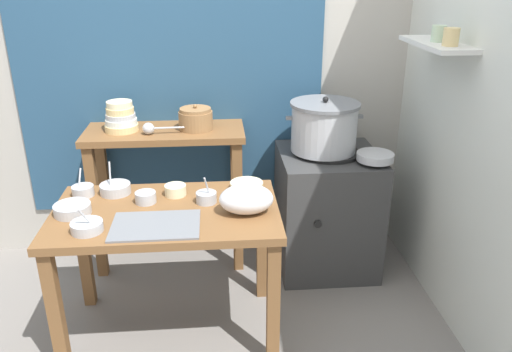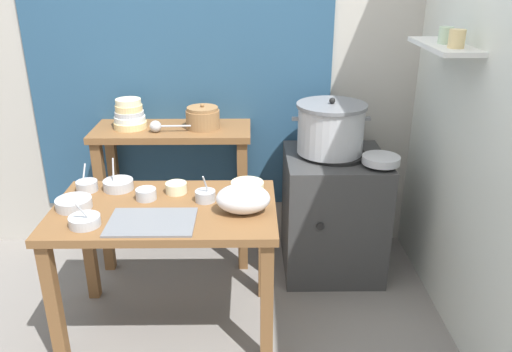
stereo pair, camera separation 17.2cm
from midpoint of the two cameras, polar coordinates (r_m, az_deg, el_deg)
The scene contains 21 objects.
ground_plane at distance 2.83m, azimuth -8.11°, elevation -17.75°, with size 9.00×9.00×0.00m, color gray.
wall_back at distance 3.30m, azimuth -6.95°, elevation 13.33°, with size 4.40×0.12×2.60m.
wall_right at distance 2.70m, azimuth 22.02°, elevation 9.79°, with size 0.30×3.20×2.60m.
prep_table at distance 2.59m, azimuth -11.80°, elevation -5.94°, with size 1.10×0.66×0.72m.
back_shelf_table at distance 3.23m, azimuth -11.45°, elevation 1.32°, with size 0.96×0.40×0.90m.
stove_block at distance 3.26m, azimuth 6.40°, elevation -3.82°, with size 0.60×0.61×0.78m.
steamer_pot at distance 3.07m, azimuth 6.03°, elevation 5.50°, with size 0.46×0.41×0.33m.
clay_pot at distance 3.12m, azimuth -8.42°, elevation 6.32°, with size 0.20×0.20×0.15m.
bowl_stack_enamel at distance 3.18m, azimuth -16.40°, elevation 6.25°, with size 0.20×0.20×0.18m.
ladle at distance 3.08m, azimuth -13.31°, elevation 5.17°, with size 0.28×0.07×0.07m.
serving_tray at distance 2.39m, azimuth -13.20°, elevation -5.44°, with size 0.40×0.28×0.01m, color slate.
plastic_bag at distance 2.43m, azimuth -3.13°, elevation -2.63°, with size 0.26×0.18×0.14m, color white.
wide_pan at distance 2.99m, azimuth 11.58°, elevation 2.12°, with size 0.21×0.21×0.04m, color #B7BABF.
prep_bowl_0 at distance 2.79m, azimuth -20.47°, elevation -1.53°, with size 0.11×0.11×0.14m.
prep_bowl_1 at distance 2.57m, azimuth -7.49°, elevation -2.35°, with size 0.10×0.10×0.15m.
prep_bowl_2 at distance 2.62m, azimuth -14.09°, elevation -2.31°, with size 0.10×0.10×0.06m.
prep_bowl_3 at distance 2.69m, azimuth -2.89°, elevation -1.10°, with size 0.17×0.17×0.04m.
prep_bowl_4 at distance 2.67m, azimuth -10.83°, elevation -1.54°, with size 0.11×0.11×0.05m.
prep_bowl_5 at distance 2.62m, azimuth -21.64°, elevation -3.44°, with size 0.17×0.17×0.05m.
prep_bowl_6 at distance 2.43m, azimuth -20.34°, elevation -5.31°, with size 0.14×0.14×0.13m.
prep_bowl_7 at distance 2.77m, azimuth -17.19°, elevation -1.33°, with size 0.16×0.16×0.17m.
Camera 1 is at (0.12, -2.16, 1.82)m, focal length 35.79 mm.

